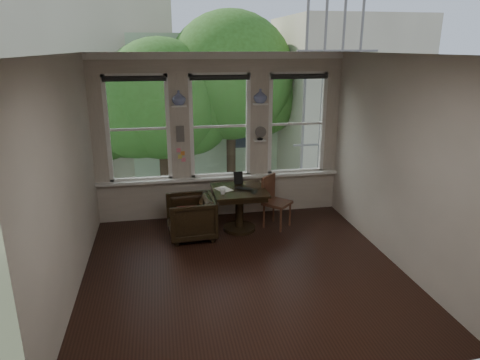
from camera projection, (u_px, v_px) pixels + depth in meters
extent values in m
plane|color=black|center=(243.00, 270.00, 6.17)|extent=(4.50, 4.50, 0.00)
plane|color=silver|center=(244.00, 54.00, 5.27)|extent=(4.50, 4.50, 0.00)
plane|color=beige|center=(220.00, 137.00, 7.83)|extent=(4.50, 0.00, 4.50)
plane|color=beige|center=(295.00, 243.00, 3.61)|extent=(4.50, 0.00, 4.50)
plane|color=beige|center=(67.00, 180.00, 5.32)|extent=(0.00, 4.50, 4.50)
plane|color=beige|center=(398.00, 162.00, 6.12)|extent=(0.00, 4.50, 4.50)
cube|color=white|center=(179.00, 106.00, 7.43)|extent=(0.26, 0.16, 0.03)
cube|color=white|center=(260.00, 104.00, 7.68)|extent=(0.26, 0.16, 0.03)
cube|color=#59544F|center=(180.00, 134.00, 7.61)|extent=(0.14, 0.06, 0.28)
imported|color=silver|center=(179.00, 98.00, 7.39)|extent=(0.24, 0.24, 0.25)
imported|color=silver|center=(260.00, 96.00, 7.64)|extent=(0.24, 0.24, 0.25)
imported|color=black|center=(191.00, 217.00, 7.14)|extent=(0.83, 0.81, 0.71)
cube|color=maroon|center=(191.00, 212.00, 7.12)|extent=(0.45, 0.45, 0.06)
imported|color=black|center=(243.00, 189.00, 7.27)|extent=(0.36, 0.32, 0.02)
imported|color=white|center=(223.00, 191.00, 7.06)|extent=(0.10, 0.10, 0.09)
imported|color=white|center=(254.00, 191.00, 7.08)|extent=(0.15, 0.15, 0.09)
cube|color=black|center=(238.00, 178.00, 7.57)|extent=(0.16, 0.08, 0.22)
cube|color=silver|center=(224.00, 189.00, 7.31)|extent=(0.32, 0.36, 0.00)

